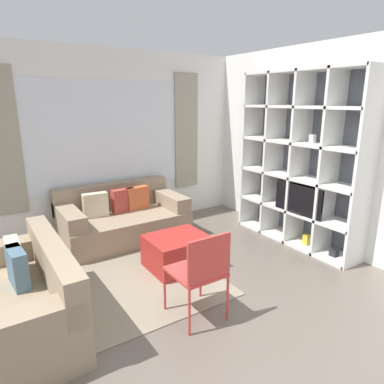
{
  "coord_description": "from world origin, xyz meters",
  "views": [
    {
      "loc": [
        -1.75,
        -1.64,
        1.98
      ],
      "look_at": [
        0.53,
        1.84,
        0.85
      ],
      "focal_mm": 32.0,
      "sensor_mm": 36.0,
      "label": 1
    }
  ],
  "objects": [
    {
      "name": "shelving_unit",
      "position": [
        2.03,
        1.4,
        1.16
      ],
      "size": [
        0.42,
        1.91,
        2.36
      ],
      "color": "#515660",
      "rests_on": "ground_plane"
    },
    {
      "name": "wall_right",
      "position": [
        2.25,
        1.67,
        1.35
      ],
      "size": [
        0.07,
        4.54,
        2.7
      ],
      "primitive_type": "cube",
      "color": "white",
      "rests_on": "ground_plane"
    },
    {
      "name": "area_rug",
      "position": [
        -0.64,
        1.83,
        0.01
      ],
      "size": [
        2.21,
        2.24,
        0.01
      ],
      "primitive_type": "cube",
      "color": "gray",
      "rests_on": "ground_plane"
    },
    {
      "name": "ottoman",
      "position": [
        0.18,
        1.62,
        0.2
      ],
      "size": [
        0.7,
        0.59,
        0.4
      ],
      "color": "#A82823",
      "rests_on": "ground_plane"
    },
    {
      "name": "wall_back",
      "position": [
        0.0,
        3.37,
        1.36
      ],
      "size": [
        5.62,
        0.11,
        2.7
      ],
      "color": "white",
      "rests_on": "ground_plane"
    },
    {
      "name": "folding_chair",
      "position": [
        -0.17,
        0.63,
        0.52
      ],
      "size": [
        0.44,
        0.46,
        0.86
      ],
      "rotation": [
        0.0,
        0.0,
        3.14
      ],
      "color": "#CC3D38",
      "rests_on": "ground_plane"
    },
    {
      "name": "couch_main",
      "position": [
        -0.03,
        2.85,
        0.29
      ],
      "size": [
        1.74,
        0.98,
        0.77
      ],
      "color": "gray",
      "rests_on": "ground_plane"
    },
    {
      "name": "couch_side",
      "position": [
        -1.6,
        1.37,
        0.29
      ],
      "size": [
        0.98,
        1.63,
        0.77
      ],
      "rotation": [
        0.0,
        0.0,
        -1.57
      ],
      "color": "gray",
      "rests_on": "ground_plane"
    },
    {
      "name": "ground_plane",
      "position": [
        0.0,
        0.0,
        0.0
      ],
      "size": [
        16.0,
        16.0,
        0.0
      ],
      "primitive_type": "plane",
      "color": "#665B51"
    }
  ]
}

